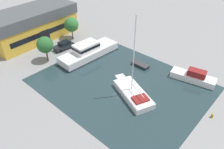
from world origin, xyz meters
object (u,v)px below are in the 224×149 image
quay_tree_near_building (45,45)px  small_dinghy (140,65)px  sailboat_moored (133,93)px  warehouse_building (32,24)px  quay_tree_by_water (71,25)px  motor_cruiser (88,52)px  parked_car (64,46)px  cabin_boat (194,77)px

quay_tree_near_building → small_dinghy: size_ratio=1.45×
sailboat_moored → warehouse_building: bearing=111.2°
small_dinghy → quay_tree_by_water: bearing=-85.8°
motor_cruiser → warehouse_building: bearing=11.9°
motor_cruiser → parked_car: bearing=14.4°
parked_car → sailboat_moored: size_ratio=0.34×
quay_tree_by_water → motor_cruiser: 10.29m
quay_tree_by_water → cabin_boat: 29.69m
sailboat_moored → small_dinghy: (8.09, 4.29, -0.34)m
quay_tree_near_building → quay_tree_by_water: same height
sailboat_moored → motor_cruiser: size_ratio=1.01×
parked_car → quay_tree_near_building: bearing=108.6°
quay_tree_near_building → sailboat_moored: sailboat_moored is taller
cabin_boat → parked_car: bearing=95.9°
warehouse_building → motor_cruiser: size_ratio=1.56×
parked_car → small_dinghy: parked_car is taller
quay_tree_near_building → sailboat_moored: (2.82, -19.70, -2.85)m
parked_car → quay_tree_by_water: bearing=-54.6°
quay_tree_by_water → sailboat_moored: bearing=-106.8°
small_dinghy → cabin_boat: (2.49, -9.77, 0.51)m
quay_tree_near_building → motor_cruiser: 8.66m
parked_car → motor_cruiser: 6.66m
motor_cruiser → cabin_boat: motor_cruiser is taller
cabin_boat → warehouse_building: bearing=93.3°
warehouse_building → cabin_boat: (9.49, -36.26, -2.74)m
warehouse_building → sailboat_moored: 30.94m
quay_tree_by_water → motor_cruiser: (-3.49, -9.40, -2.27)m
small_dinghy → sailboat_moored: bearing=29.6°
warehouse_building → small_dinghy: warehouse_building is taller
warehouse_building → cabin_boat: size_ratio=2.62×
quay_tree_by_water → sailboat_moored: size_ratio=0.38×
quay_tree_near_building → small_dinghy: bearing=-54.7°
motor_cruiser → small_dinghy: size_ratio=3.77×
warehouse_building → cabin_boat: 37.58m
warehouse_building → small_dinghy: bearing=-78.0°
warehouse_building → parked_car: (1.27, -9.77, -2.70)m
small_dinghy → cabin_boat: 10.10m
cabin_boat → motor_cruiser: bearing=97.7°
parked_car → small_dinghy: (5.72, -16.71, -0.55)m
small_dinghy → cabin_boat: bearing=105.9°
sailboat_moored → motor_cruiser: 14.97m
sailboat_moored → small_dinghy: sailboat_moored is taller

